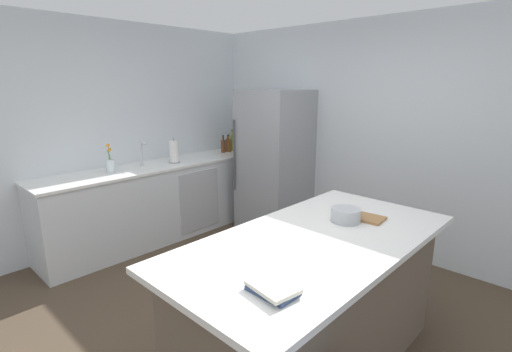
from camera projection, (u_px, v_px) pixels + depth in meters
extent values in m
plane|color=#4C3D2D|center=(241.00, 332.00, 2.95)|extent=(7.20, 7.20, 0.00)
cube|color=silver|center=(383.00, 138.00, 4.21)|extent=(6.00, 0.10, 2.60)
cube|color=silver|center=(91.00, 137.00, 4.27)|extent=(0.10, 6.00, 2.60)
cube|color=silver|center=(161.00, 202.00, 4.69)|extent=(0.61, 2.91, 0.91)
cube|color=white|center=(159.00, 165.00, 4.58)|extent=(0.64, 2.94, 0.03)
cube|color=#B2B5BA|center=(200.00, 201.00, 4.74)|extent=(0.01, 0.60, 0.76)
cube|color=brown|center=(313.00, 305.00, 2.52)|extent=(0.88, 1.87, 0.90)
cube|color=white|center=(316.00, 241.00, 2.41)|extent=(1.04, 2.07, 0.04)
cube|color=#93969B|center=(274.00, 162.00, 4.85)|extent=(0.77, 0.74, 1.82)
cylinder|color=#4C4C51|center=(234.00, 155.00, 4.79)|extent=(0.02, 0.02, 0.91)
cylinder|color=silver|center=(142.00, 165.00, 4.48)|extent=(0.05, 0.05, 0.02)
cylinder|color=silver|center=(141.00, 153.00, 4.44)|extent=(0.02, 0.02, 0.28)
cylinder|color=silver|center=(143.00, 143.00, 4.37)|extent=(0.14, 0.02, 0.02)
cylinder|color=silver|center=(110.00, 166.00, 4.13)|extent=(0.09, 0.09, 0.15)
cylinder|color=#4C7F3D|center=(110.00, 159.00, 4.12)|extent=(0.01, 0.02, 0.19)
sphere|color=orange|center=(109.00, 150.00, 4.10)|extent=(0.04, 0.04, 0.04)
cylinder|color=#4C7F3D|center=(109.00, 157.00, 4.10)|extent=(0.01, 0.02, 0.25)
sphere|color=orange|center=(108.00, 145.00, 4.07)|extent=(0.04, 0.04, 0.04)
cylinder|color=#4C7F3D|center=(110.00, 159.00, 4.10)|extent=(0.01, 0.04, 0.20)
sphere|color=orange|center=(110.00, 149.00, 4.07)|extent=(0.04, 0.04, 0.04)
cylinder|color=gray|center=(175.00, 162.00, 4.66)|extent=(0.14, 0.14, 0.01)
cylinder|color=white|center=(174.00, 151.00, 4.63)|extent=(0.11, 0.11, 0.26)
cylinder|color=gray|center=(173.00, 139.00, 4.59)|extent=(0.02, 0.02, 0.04)
cylinder|color=#8CB79E|center=(236.00, 141.00, 5.54)|extent=(0.08, 0.08, 0.25)
cylinder|color=#8CB79E|center=(235.00, 130.00, 5.50)|extent=(0.04, 0.04, 0.08)
cylinder|color=black|center=(235.00, 127.00, 5.49)|extent=(0.04, 0.04, 0.01)
cylinder|color=olive|center=(232.00, 143.00, 5.47)|extent=(0.06, 0.06, 0.23)
cylinder|color=olive|center=(232.00, 133.00, 5.43)|extent=(0.03, 0.03, 0.07)
cylinder|color=black|center=(232.00, 130.00, 5.42)|extent=(0.03, 0.03, 0.01)
cylinder|color=brown|center=(228.00, 145.00, 5.39)|extent=(0.07, 0.07, 0.18)
cylinder|color=brown|center=(228.00, 137.00, 5.36)|extent=(0.04, 0.04, 0.05)
cylinder|color=black|center=(228.00, 135.00, 5.35)|extent=(0.04, 0.04, 0.01)
cylinder|color=#5B3319|center=(223.00, 146.00, 5.33)|extent=(0.07, 0.07, 0.17)
cylinder|color=#5B3319|center=(223.00, 138.00, 5.30)|extent=(0.03, 0.03, 0.06)
cylinder|color=black|center=(223.00, 136.00, 5.29)|extent=(0.03, 0.03, 0.01)
cube|color=#334770|center=(273.00, 290.00, 1.78)|extent=(0.23, 0.15, 0.02)
cube|color=silver|center=(273.00, 287.00, 1.77)|extent=(0.26, 0.20, 0.02)
cylinder|color=#B2B5BA|center=(346.00, 215.00, 2.68)|extent=(0.21, 0.21, 0.10)
cube|color=#9E7042|center=(361.00, 216.00, 2.77)|extent=(0.35, 0.21, 0.02)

